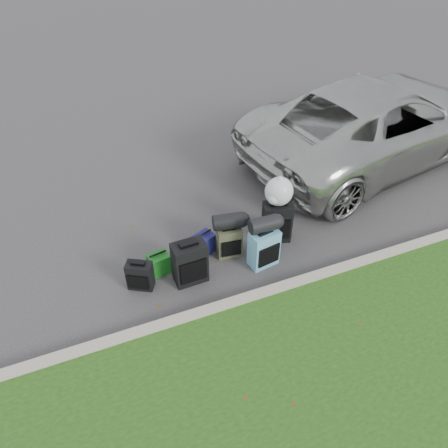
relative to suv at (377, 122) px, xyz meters
name	(u,v)px	position (x,y,z in m)	size (l,w,h in m)	color
ground	(234,255)	(-3.95, -1.77, -0.82)	(120.00, 120.00, 0.00)	#383535
curb	(261,296)	(-3.95, -2.77, -0.75)	(120.00, 0.18, 0.15)	#9E937F
suv	(377,122)	(0.00, 0.00, 0.00)	(2.73, 5.92, 1.64)	#B7B7B2
suitcase_small_black	(140,276)	(-5.51, -1.86, -0.59)	(0.38, 0.21, 0.47)	black
suitcase_large_black_left	(190,263)	(-4.77, -2.00, -0.46)	(0.50, 0.30, 0.72)	black
suitcase_olive	(229,242)	(-4.01, -1.70, -0.55)	(0.39, 0.24, 0.54)	#393A25
suitcase_teal	(264,248)	(-3.59, -2.10, -0.50)	(0.45, 0.27, 0.65)	teal
suitcase_large_black_right	(277,222)	(-3.13, -1.64, -0.47)	(0.48, 0.29, 0.71)	black
tote_green	(159,264)	(-5.17, -1.66, -0.65)	(0.30, 0.24, 0.34)	#17671A
tote_navy	(204,243)	(-4.36, -1.49, -0.65)	(0.32, 0.25, 0.34)	navy
duffel_left	(228,221)	(-4.02, -1.66, -0.16)	(0.25, 0.25, 0.47)	black
duffel_right	(264,224)	(-3.59, -2.05, -0.05)	(0.24, 0.24, 0.44)	black
trash_bag	(279,191)	(-3.11, -1.59, 0.12)	(0.46, 0.46, 0.46)	silver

